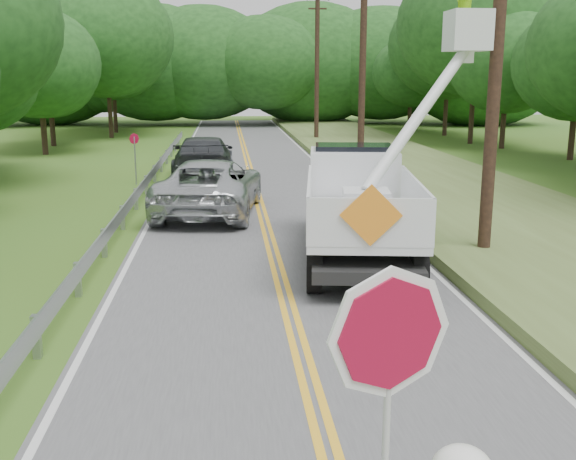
{
  "coord_description": "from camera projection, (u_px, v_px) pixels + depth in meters",
  "views": [
    {
      "loc": [
        -1.12,
        -6.01,
        4.27
      ],
      "look_at": [
        0.0,
        6.0,
        1.5
      ],
      "focal_mm": 41.66,
      "sensor_mm": 36.0,
      "label": 1
    }
  ],
  "objects": [
    {
      "name": "road",
      "position": [
        264.0,
        219.0,
        20.48
      ],
      "size": [
        7.2,
        96.0,
        0.03
      ],
      "color": "#525154",
      "rests_on": "ground"
    },
    {
      "name": "guardrail",
      "position": [
        134.0,
        199.0,
        20.87
      ],
      "size": [
        0.18,
        48.0,
        0.77
      ],
      "color": "#9B9EA3",
      "rests_on": "ground"
    },
    {
      "name": "utility_poles",
      "position": [
        404.0,
        47.0,
        22.68
      ],
      "size": [
        1.6,
        43.3,
        10.0
      ],
      "color": "black",
      "rests_on": "ground"
    },
    {
      "name": "tall_grass_verge",
      "position": [
        488.0,
        211.0,
        21.09
      ],
      "size": [
        7.0,
        96.0,
        0.3
      ],
      "primitive_type": "cube",
      "color": "#4F5F2D",
      "rests_on": "ground"
    },
    {
      "name": "treeline_left",
      "position": [
        38.0,
        47.0,
        33.62
      ],
      "size": [
        10.97,
        55.34,
        11.16
      ],
      "color": "#332319",
      "rests_on": "ground"
    },
    {
      "name": "treeline_right",
      "position": [
        573.0,
        33.0,
        32.21
      ],
      "size": [
        12.35,
        53.21,
        12.01
      ],
      "color": "#332319",
      "rests_on": "ground"
    },
    {
      "name": "treeline_horizon",
      "position": [
        248.0,
        63.0,
        60.43
      ],
      "size": [
        56.98,
        15.28,
        11.61
      ],
      "color": "#1A4018",
      "rests_on": "ground"
    },
    {
      "name": "bucket_truck",
      "position": [
        364.0,
        189.0,
        16.59
      ],
      "size": [
        4.39,
        7.32,
        6.89
      ],
      "color": "black",
      "rests_on": "road"
    },
    {
      "name": "suv_silver",
      "position": [
        210.0,
        186.0,
        21.22
      ],
      "size": [
        3.69,
        6.57,
        1.73
      ],
      "primitive_type": "imported",
      "rotation": [
        0.0,
        0.0,
        3.01
      ],
      "color": "#BABDC1",
      "rests_on": "road"
    },
    {
      "name": "suv_darkgrey",
      "position": [
        204.0,
        157.0,
        28.62
      ],
      "size": [
        2.51,
        6.18,
        1.79
      ],
      "primitive_type": "imported",
      "rotation": [
        0.0,
        0.0,
        3.14
      ],
      "color": "#33373B",
      "rests_on": "road"
    },
    {
      "name": "stop_sign_permanent",
      "position": [
        135.0,
        152.0,
        26.8
      ],
      "size": [
        0.36,
        0.3,
        2.08
      ],
      "color": "#9B9EA3",
      "rests_on": "ground"
    }
  ]
}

